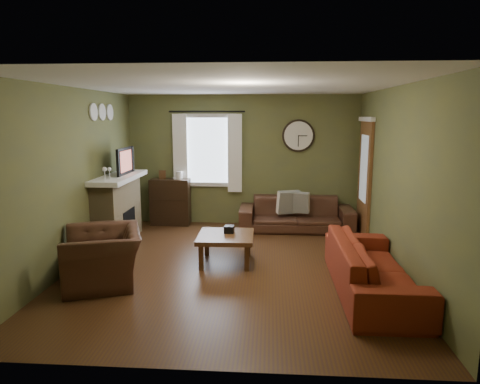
# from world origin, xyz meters

# --- Properties ---
(floor) EXTENTS (4.60, 5.20, 0.00)m
(floor) POSITION_xyz_m (0.00, 0.00, 0.00)
(floor) COLOR #452815
(floor) RESTS_ON ground
(ceiling) EXTENTS (4.60, 5.20, 0.00)m
(ceiling) POSITION_xyz_m (0.00, 0.00, 2.60)
(ceiling) COLOR white
(ceiling) RESTS_ON ground
(wall_left) EXTENTS (0.00, 5.20, 2.60)m
(wall_left) POSITION_xyz_m (-2.30, 0.00, 1.30)
(wall_left) COLOR brown
(wall_left) RESTS_ON ground
(wall_right) EXTENTS (0.00, 5.20, 2.60)m
(wall_right) POSITION_xyz_m (2.30, 0.00, 1.30)
(wall_right) COLOR brown
(wall_right) RESTS_ON ground
(wall_back) EXTENTS (4.60, 0.00, 2.60)m
(wall_back) POSITION_xyz_m (0.00, 2.60, 1.30)
(wall_back) COLOR brown
(wall_back) RESTS_ON ground
(wall_front) EXTENTS (4.60, 0.00, 2.60)m
(wall_front) POSITION_xyz_m (0.00, -2.60, 1.30)
(wall_front) COLOR brown
(wall_front) RESTS_ON ground
(fireplace) EXTENTS (0.40, 1.40, 1.10)m
(fireplace) POSITION_xyz_m (-2.10, 1.15, 0.55)
(fireplace) COLOR tan
(fireplace) RESTS_ON floor
(firebox) EXTENTS (0.04, 0.60, 0.55)m
(firebox) POSITION_xyz_m (-1.91, 1.15, 0.30)
(firebox) COLOR black
(firebox) RESTS_ON fireplace
(mantel) EXTENTS (0.58, 1.60, 0.08)m
(mantel) POSITION_xyz_m (-2.07, 1.15, 1.14)
(mantel) COLOR white
(mantel) RESTS_ON fireplace
(tv) EXTENTS (0.08, 0.60, 0.35)m
(tv) POSITION_xyz_m (-2.05, 1.30, 1.35)
(tv) COLOR black
(tv) RESTS_ON mantel
(tv_screen) EXTENTS (0.02, 0.62, 0.36)m
(tv_screen) POSITION_xyz_m (-1.97, 1.30, 1.41)
(tv_screen) COLOR #994C3F
(tv_screen) RESTS_ON mantel
(medallion_left) EXTENTS (0.28, 0.28, 0.03)m
(medallion_left) POSITION_xyz_m (-2.28, 0.80, 2.25)
(medallion_left) COLOR white
(medallion_left) RESTS_ON wall_left
(medallion_mid) EXTENTS (0.28, 0.28, 0.03)m
(medallion_mid) POSITION_xyz_m (-2.28, 1.15, 2.25)
(medallion_mid) COLOR white
(medallion_mid) RESTS_ON wall_left
(medallion_right) EXTENTS (0.28, 0.28, 0.03)m
(medallion_right) POSITION_xyz_m (-2.28, 1.50, 2.25)
(medallion_right) COLOR white
(medallion_right) RESTS_ON wall_left
(window_pane) EXTENTS (1.00, 0.02, 1.30)m
(window_pane) POSITION_xyz_m (-0.70, 2.58, 1.50)
(window_pane) COLOR silver
(window_pane) RESTS_ON wall_back
(curtain_rod) EXTENTS (0.03, 0.03, 1.50)m
(curtain_rod) POSITION_xyz_m (-0.70, 2.48, 2.27)
(curtain_rod) COLOR black
(curtain_rod) RESTS_ON wall_back
(curtain_left) EXTENTS (0.28, 0.04, 1.55)m
(curtain_left) POSITION_xyz_m (-1.25, 2.48, 1.45)
(curtain_left) COLOR white
(curtain_left) RESTS_ON wall_back
(curtain_right) EXTENTS (0.28, 0.04, 1.55)m
(curtain_right) POSITION_xyz_m (-0.15, 2.48, 1.45)
(curtain_right) COLOR white
(curtain_right) RESTS_ON wall_back
(wall_clock) EXTENTS (0.64, 0.06, 0.64)m
(wall_clock) POSITION_xyz_m (1.10, 2.55, 1.80)
(wall_clock) COLOR white
(wall_clock) RESTS_ON wall_back
(door) EXTENTS (0.05, 0.90, 2.10)m
(door) POSITION_xyz_m (2.27, 1.85, 1.05)
(door) COLOR brown
(door) RESTS_ON floor
(bookshelf) EXTENTS (0.79, 0.33, 0.93)m
(bookshelf) POSITION_xyz_m (-1.46, 2.40, 0.47)
(bookshelf) COLOR black
(bookshelf) RESTS_ON floor
(book) EXTENTS (0.24, 0.28, 0.02)m
(book) POSITION_xyz_m (-1.40, 2.44, 0.96)
(book) COLOR #513119
(book) RESTS_ON bookshelf
(sofa_brown) EXTENTS (2.17, 0.85, 0.63)m
(sofa_brown) POSITION_xyz_m (1.06, 2.15, 0.32)
(sofa_brown) COLOR #412519
(sofa_brown) RESTS_ON floor
(pillow_left) EXTENTS (0.46, 0.28, 0.44)m
(pillow_left) POSITION_xyz_m (0.91, 2.13, 0.55)
(pillow_left) COLOR gray
(pillow_left) RESTS_ON sofa_brown
(pillow_right) EXTENTS (0.42, 0.23, 0.40)m
(pillow_right) POSITION_xyz_m (1.11, 2.12, 0.55)
(pillow_right) COLOR gray
(pillow_right) RESTS_ON sofa_brown
(sofa_red) EXTENTS (0.88, 2.25, 0.66)m
(sofa_red) POSITION_xyz_m (1.84, -0.78, 0.33)
(sofa_red) COLOR maroon
(sofa_red) RESTS_ON floor
(armchair) EXTENTS (1.29, 1.37, 0.72)m
(armchair) POSITION_xyz_m (-1.64, -0.71, 0.36)
(armchair) COLOR #412519
(armchair) RESTS_ON floor
(coffee_table) EXTENTS (0.84, 0.84, 0.44)m
(coffee_table) POSITION_xyz_m (-0.10, 0.18, 0.22)
(coffee_table) COLOR #513119
(coffee_table) RESTS_ON floor
(tissue_box) EXTENTS (0.15, 0.15, 0.11)m
(tissue_box) POSITION_xyz_m (-0.06, 0.28, 0.40)
(tissue_box) COLOR black
(tissue_box) RESTS_ON coffee_table
(wine_glass_a) EXTENTS (0.07, 0.07, 0.21)m
(wine_glass_a) POSITION_xyz_m (-2.05, 0.54, 1.29)
(wine_glass_a) COLOR white
(wine_glass_a) RESTS_ON mantel
(wine_glass_b) EXTENTS (0.07, 0.07, 0.19)m
(wine_glass_b) POSITION_xyz_m (-2.05, 0.74, 1.27)
(wine_glass_b) COLOR white
(wine_glass_b) RESTS_ON mantel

